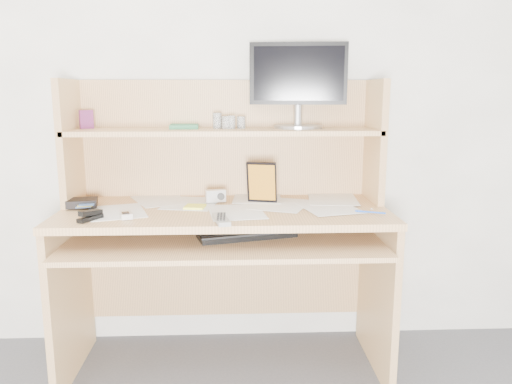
{
  "coord_description": "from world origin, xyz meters",
  "views": [
    {
      "loc": [
        0.05,
        -0.62,
        1.24
      ],
      "look_at": [
        0.13,
        1.43,
        0.83
      ],
      "focal_mm": 35.0,
      "sensor_mm": 36.0,
      "label": 1
    }
  ],
  "objects_px": {
    "game_case": "(262,182)",
    "monitor": "(298,83)",
    "tv_remote": "(221,219)",
    "desk": "(225,216)",
    "keyboard": "(247,234)"
  },
  "relations": [
    {
      "from": "game_case",
      "to": "monitor",
      "type": "xyz_separation_m",
      "value": [
        0.17,
        0.13,
        0.44
      ]
    },
    {
      "from": "tv_remote",
      "to": "game_case",
      "type": "bearing_deg",
      "value": 50.97
    },
    {
      "from": "desk",
      "to": "tv_remote",
      "type": "distance_m",
      "value": 0.34
    },
    {
      "from": "tv_remote",
      "to": "monitor",
      "type": "height_order",
      "value": "monitor"
    },
    {
      "from": "tv_remote",
      "to": "monitor",
      "type": "relative_size",
      "value": 0.37
    },
    {
      "from": "keyboard",
      "to": "game_case",
      "type": "bearing_deg",
      "value": 52.44
    },
    {
      "from": "desk",
      "to": "keyboard",
      "type": "distance_m",
      "value": 0.2
    },
    {
      "from": "keyboard",
      "to": "monitor",
      "type": "xyz_separation_m",
      "value": [
        0.25,
        0.31,
        0.62
      ]
    },
    {
      "from": "desk",
      "to": "monitor",
      "type": "distance_m",
      "value": 0.69
    },
    {
      "from": "keyboard",
      "to": "monitor",
      "type": "relative_size",
      "value": 0.96
    },
    {
      "from": "keyboard",
      "to": "monitor",
      "type": "distance_m",
      "value": 0.74
    },
    {
      "from": "tv_remote",
      "to": "game_case",
      "type": "height_order",
      "value": "game_case"
    },
    {
      "from": "game_case",
      "to": "monitor",
      "type": "relative_size",
      "value": 0.42
    },
    {
      "from": "desk",
      "to": "game_case",
      "type": "height_order",
      "value": "desk"
    },
    {
      "from": "desk",
      "to": "game_case",
      "type": "xyz_separation_m",
      "value": [
        0.16,
        -0.0,
        0.15
      ]
    }
  ]
}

